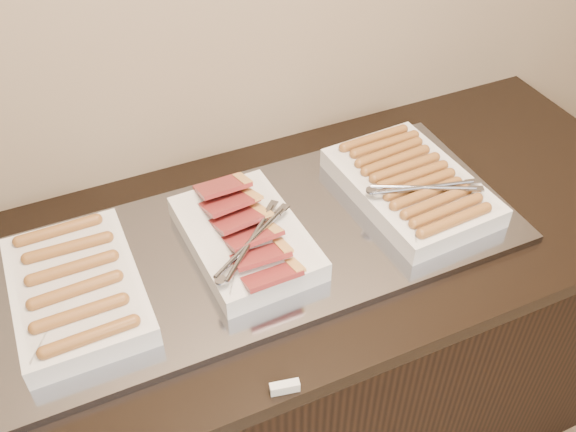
# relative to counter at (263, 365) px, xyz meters

# --- Properties ---
(counter) EXTENTS (2.06, 0.76, 0.90)m
(counter) POSITION_rel_counter_xyz_m (0.00, 0.00, 0.00)
(counter) COLOR black
(counter) RESTS_ON ground
(warming_tray) EXTENTS (1.20, 0.50, 0.02)m
(warming_tray) POSITION_rel_counter_xyz_m (-0.01, 0.00, 0.46)
(warming_tray) COLOR gray
(warming_tray) RESTS_ON counter
(dish_left) EXTENTS (0.25, 0.37, 0.07)m
(dish_left) POSITION_rel_counter_xyz_m (-0.39, -0.00, 0.50)
(dish_left) COLOR silver
(dish_left) RESTS_ON warming_tray
(dish_center) EXTENTS (0.26, 0.37, 0.09)m
(dish_center) POSITION_rel_counter_xyz_m (-0.03, -0.00, 0.50)
(dish_center) COLOR silver
(dish_center) RESTS_ON warming_tray
(dish_right) EXTENTS (0.29, 0.41, 0.08)m
(dish_right) POSITION_rel_counter_xyz_m (0.40, -0.00, 0.50)
(dish_right) COLOR silver
(dish_right) RESTS_ON warming_tray
(label_holder) EXTENTS (0.06, 0.03, 0.02)m
(label_holder) POSITION_rel_counter_xyz_m (-0.09, -0.36, 0.46)
(label_holder) COLOR silver
(label_holder) RESTS_ON counter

